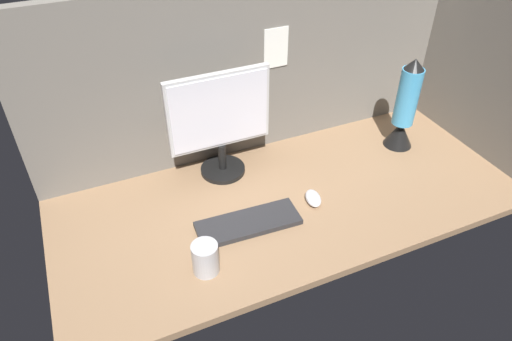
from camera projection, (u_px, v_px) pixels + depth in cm
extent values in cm
cube|color=#8C6B4C|center=(293.00, 197.00, 180.76)|extent=(180.00, 80.00, 3.00)
cube|color=slate|center=(254.00, 69.00, 184.84)|extent=(180.00, 5.00, 71.50)
cube|color=white|center=(276.00, 48.00, 180.06)|extent=(10.11, 0.40, 15.91)
cube|color=slate|center=(493.00, 68.00, 185.46)|extent=(5.00, 80.00, 71.50)
cylinder|color=black|center=(223.00, 169.00, 190.75)|extent=(18.00, 18.00, 1.80)
cylinder|color=black|center=(222.00, 157.00, 186.80)|extent=(3.20, 3.20, 11.00)
cube|color=#B7B7B7|center=(219.00, 111.00, 174.70)|extent=(40.30, 2.40, 30.60)
cube|color=silver|center=(220.00, 112.00, 173.69)|extent=(37.90, 0.60, 28.20)
cube|color=#262628|center=(248.00, 223.00, 166.06)|extent=(37.63, 14.92, 2.00)
ellipsoid|color=silver|center=(313.00, 198.00, 175.53)|extent=(7.71, 10.65, 3.40)
cylinder|color=#B2B2B7|center=(205.00, 258.00, 147.21)|extent=(8.57, 8.57, 11.14)
cone|color=black|center=(399.00, 134.00, 202.99)|extent=(12.37, 12.37, 11.24)
cylinder|color=#3F99CC|center=(408.00, 97.00, 191.90)|extent=(8.99, 8.99, 24.73)
cone|color=black|center=(415.00, 64.00, 182.89)|extent=(8.09, 8.09, 4.50)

